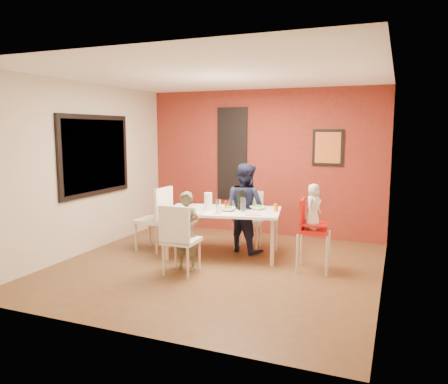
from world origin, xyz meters
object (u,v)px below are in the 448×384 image
at_px(toddler, 313,206).
at_px(child_far, 245,208).
at_px(chair_left, 157,215).
at_px(high_chair, 311,228).
at_px(chair_near, 178,236).
at_px(paper_towel_roll, 208,202).
at_px(wine_bottle, 241,200).
at_px(dining_table, 223,214).
at_px(child_near, 186,231).
at_px(chair_far, 249,217).

bearing_deg(toddler, child_far, 79.29).
xyz_separation_m(chair_left, high_chair, (2.50, -0.09, 0.03)).
bearing_deg(chair_near, chair_left, -48.08).
distance_m(chair_near, chair_left, 1.31).
relative_size(child_far, paper_towel_roll, 5.25).
bearing_deg(wine_bottle, paper_towel_roll, -154.98).
relative_size(dining_table, chair_left, 1.82).
height_order(dining_table, toddler, toddler).
height_order(chair_left, wine_bottle, chair_left).
height_order(high_chair, paper_towel_roll, high_chair).
relative_size(chair_near, wine_bottle, 3.12).
distance_m(dining_table, paper_towel_roll, 0.31).
relative_size(chair_left, toddler, 1.66).
bearing_deg(child_near, chair_far, 73.71).
bearing_deg(child_near, chair_left, 141.07).
distance_m(chair_near, wine_bottle, 1.32).
distance_m(high_chair, child_near, 1.73).
bearing_deg(chair_near, child_far, -107.37).
bearing_deg(child_far, wine_bottle, 115.68).
distance_m(child_near, toddler, 1.79).
height_order(dining_table, wine_bottle, wine_bottle).
relative_size(dining_table, chair_far, 2.03).
bearing_deg(dining_table, paper_towel_roll, -147.33).
xyz_separation_m(dining_table, chair_far, (0.22, 0.60, -0.14)).
bearing_deg(child_near, dining_table, 76.46).
relative_size(chair_far, high_chair, 0.93).
height_order(high_chair, toddler, toddler).
height_order(child_near, wine_bottle, child_near).
bearing_deg(toddler, chair_near, 133.42).
bearing_deg(toddler, child_near, 126.30).
height_order(high_chair, child_near, child_near).
bearing_deg(chair_left, dining_table, 99.82).
height_order(child_far, paper_towel_roll, child_far).
bearing_deg(toddler, chair_far, 70.86).
height_order(dining_table, child_near, child_near).
height_order(chair_far, chair_left, chair_left).
bearing_deg(wine_bottle, child_far, 95.21).
xyz_separation_m(child_far, toddler, (1.20, -0.58, 0.19)).
bearing_deg(high_chair, chair_left, 83.73).
distance_m(toddler, paper_towel_roll, 1.63).
relative_size(child_far, wine_bottle, 4.62).
distance_m(dining_table, high_chair, 1.42).
height_order(dining_table, chair_near, chair_near).
bearing_deg(wine_bottle, dining_table, -161.58).
xyz_separation_m(chair_far, high_chair, (1.18, -0.83, 0.08)).
height_order(high_chair, child_far, child_far).
bearing_deg(toddler, chair_left, 103.19).
height_order(chair_far, toddler, toddler).
distance_m(chair_near, high_chair, 1.83).
bearing_deg(chair_left, wine_bottle, 102.06).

